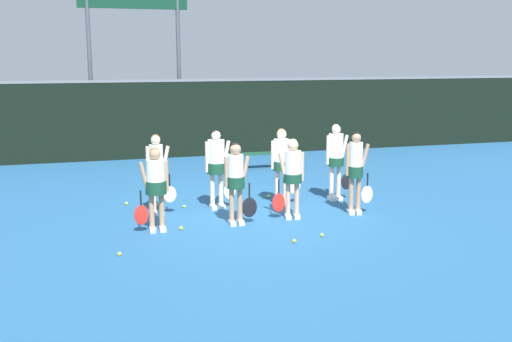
{
  "coord_description": "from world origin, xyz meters",
  "views": [
    {
      "loc": [
        -3.39,
        -11.74,
        3.29
      ],
      "look_at": [
        0.03,
        0.0,
        0.92
      ],
      "focal_mm": 42.0,
      "sensor_mm": 36.0,
      "label": 1
    }
  ],
  "objects_px": {
    "scoreboard": "(133,12)",
    "tennis_ball_3": "(156,205)",
    "player_2": "(292,172)",
    "tennis_ball_5": "(269,196)",
    "tennis_ball_4": "(181,228)",
    "player_5": "(217,162)",
    "tennis_ball_0": "(322,235)",
    "tennis_ball_6": "(184,206)",
    "bench_courtside": "(262,155)",
    "player_1": "(236,177)",
    "player_3": "(356,167)",
    "player_4": "(157,168)",
    "tennis_ball_1": "(119,254)",
    "tennis_ball_2": "(294,241)",
    "player_6": "(282,160)",
    "tennis_ball_7": "(127,203)",
    "player_7": "(336,155)",
    "player_0": "(155,182)"
  },
  "relations": [
    {
      "from": "scoreboard",
      "to": "player_3",
      "type": "distance_m",
      "value": 10.38
    },
    {
      "from": "player_2",
      "to": "player_5",
      "type": "distance_m",
      "value": 1.78
    },
    {
      "from": "player_7",
      "to": "tennis_ball_6",
      "type": "distance_m",
      "value": 3.62
    },
    {
      "from": "bench_courtside",
      "to": "player_0",
      "type": "bearing_deg",
      "value": -122.75
    },
    {
      "from": "tennis_ball_7",
      "to": "player_5",
      "type": "bearing_deg",
      "value": -24.31
    },
    {
      "from": "player_1",
      "to": "tennis_ball_4",
      "type": "height_order",
      "value": "player_1"
    },
    {
      "from": "player_7",
      "to": "player_4",
      "type": "bearing_deg",
      "value": 179.09
    },
    {
      "from": "player_4",
      "to": "tennis_ball_6",
      "type": "bearing_deg",
      "value": 34.48
    },
    {
      "from": "player_5",
      "to": "tennis_ball_6",
      "type": "distance_m",
      "value": 1.23
    },
    {
      "from": "player_6",
      "to": "tennis_ball_7",
      "type": "relative_size",
      "value": 24.13
    },
    {
      "from": "player_2",
      "to": "tennis_ball_7",
      "type": "xyz_separation_m",
      "value": [
        -3.18,
        2.06,
        -0.94
      ]
    },
    {
      "from": "bench_courtside",
      "to": "player_3",
      "type": "bearing_deg",
      "value": -84.48
    },
    {
      "from": "scoreboard",
      "to": "tennis_ball_1",
      "type": "relative_size",
      "value": 88.66
    },
    {
      "from": "scoreboard",
      "to": "player_4",
      "type": "relative_size",
      "value": 3.53
    },
    {
      "from": "player_5",
      "to": "player_1",
      "type": "bearing_deg",
      "value": -92.89
    },
    {
      "from": "scoreboard",
      "to": "player_3",
      "type": "xyz_separation_m",
      "value": [
        3.66,
        -9.01,
        -3.64
      ]
    },
    {
      "from": "player_7",
      "to": "tennis_ball_7",
      "type": "distance_m",
      "value": 4.85
    },
    {
      "from": "tennis_ball_3",
      "to": "tennis_ball_4",
      "type": "bearing_deg",
      "value": -83.05
    },
    {
      "from": "player_7",
      "to": "player_3",
      "type": "bearing_deg",
      "value": -97.19
    },
    {
      "from": "player_5",
      "to": "player_3",
      "type": "bearing_deg",
      "value": -31.32
    },
    {
      "from": "scoreboard",
      "to": "player_6",
      "type": "height_order",
      "value": "scoreboard"
    },
    {
      "from": "player_2",
      "to": "tennis_ball_5",
      "type": "bearing_deg",
      "value": 97.87
    },
    {
      "from": "player_2",
      "to": "tennis_ball_2",
      "type": "bearing_deg",
      "value": -97.56
    },
    {
      "from": "bench_courtside",
      "to": "player_1",
      "type": "xyz_separation_m",
      "value": [
        -2.2,
        -5.55,
        0.55
      ]
    },
    {
      "from": "player_6",
      "to": "tennis_ball_6",
      "type": "height_order",
      "value": "player_6"
    },
    {
      "from": "tennis_ball_6",
      "to": "player_2",
      "type": "bearing_deg",
      "value": -36.16
    },
    {
      "from": "tennis_ball_0",
      "to": "tennis_ball_4",
      "type": "height_order",
      "value": "tennis_ball_4"
    },
    {
      "from": "player_0",
      "to": "player_3",
      "type": "bearing_deg",
      "value": 2.03
    },
    {
      "from": "scoreboard",
      "to": "player_1",
      "type": "xyz_separation_m",
      "value": [
        1.06,
        -9.11,
        -3.69
      ]
    },
    {
      "from": "player_5",
      "to": "scoreboard",
      "type": "bearing_deg",
      "value": 90.42
    },
    {
      "from": "scoreboard",
      "to": "player_1",
      "type": "distance_m",
      "value": 9.89
    },
    {
      "from": "player_1",
      "to": "tennis_ball_6",
      "type": "distance_m",
      "value": 1.98
    },
    {
      "from": "tennis_ball_0",
      "to": "tennis_ball_3",
      "type": "bearing_deg",
      "value": 130.59
    },
    {
      "from": "player_2",
      "to": "player_0",
      "type": "bearing_deg",
      "value": -166.48
    },
    {
      "from": "player_2",
      "to": "player_4",
      "type": "relative_size",
      "value": 0.97
    },
    {
      "from": "tennis_ball_0",
      "to": "tennis_ball_6",
      "type": "xyz_separation_m",
      "value": [
        -2.09,
        2.81,
        0.0
      ]
    },
    {
      "from": "scoreboard",
      "to": "player_4",
      "type": "xyz_separation_m",
      "value": [
        -0.33,
        -7.92,
        -3.66
      ]
    },
    {
      "from": "player_6",
      "to": "player_7",
      "type": "distance_m",
      "value": 1.31
    },
    {
      "from": "tennis_ball_2",
      "to": "tennis_ball_3",
      "type": "height_order",
      "value": "tennis_ball_3"
    },
    {
      "from": "player_5",
      "to": "tennis_ball_3",
      "type": "height_order",
      "value": "player_5"
    },
    {
      "from": "scoreboard",
      "to": "tennis_ball_3",
      "type": "xyz_separation_m",
      "value": [
        -0.29,
        -7.25,
        -4.61
      ]
    },
    {
      "from": "player_1",
      "to": "tennis_ball_7",
      "type": "height_order",
      "value": "player_1"
    },
    {
      "from": "player_3",
      "to": "tennis_ball_3",
      "type": "xyz_separation_m",
      "value": [
        -3.95,
        1.76,
        -0.96
      ]
    },
    {
      "from": "player_6",
      "to": "tennis_ball_5",
      "type": "relative_size",
      "value": 24.42
    },
    {
      "from": "player_3",
      "to": "player_1",
      "type": "bearing_deg",
      "value": -166.16
    },
    {
      "from": "tennis_ball_3",
      "to": "tennis_ball_7",
      "type": "distance_m",
      "value": 0.7
    },
    {
      "from": "player_1",
      "to": "player_5",
      "type": "distance_m",
      "value": 1.34
    },
    {
      "from": "player_4",
      "to": "tennis_ball_1",
      "type": "height_order",
      "value": "player_4"
    },
    {
      "from": "player_5",
      "to": "tennis_ball_2",
      "type": "xyz_separation_m",
      "value": [
        0.79,
        -2.77,
        -0.99
      ]
    },
    {
      "from": "tennis_ball_3",
      "to": "tennis_ball_6",
      "type": "bearing_deg",
      "value": -26.86
    }
  ]
}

